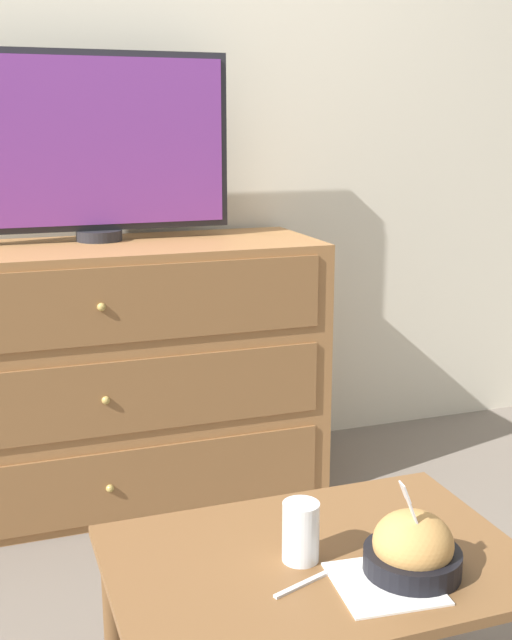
% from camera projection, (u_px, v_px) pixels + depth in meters
% --- Properties ---
extents(ground_plane, '(12.00, 12.00, 0.00)m').
position_uv_depth(ground_plane, '(88.00, 464.00, 2.88)').
color(ground_plane, '#70665B').
extents(wall_back, '(12.00, 0.05, 2.60)m').
position_uv_depth(wall_back, '(67.00, 89.00, 2.59)').
color(wall_back, silver).
rests_on(wall_back, ground_plane).
extents(dresser, '(1.44, 0.50, 0.83)m').
position_uv_depth(dresser, '(93.00, 376.00, 2.53)').
color(dresser, '#9E6B3D').
rests_on(dresser, ground_plane).
extents(tv, '(0.84, 0.14, 0.58)m').
position_uv_depth(tv, '(95.00, 145.00, 2.47)').
color(tv, '#232328').
rests_on(tv, dresser).
extents(coffee_table, '(0.76, 0.52, 0.41)m').
position_uv_depth(coffee_table, '(316.00, 590.00, 1.49)').
color(coffee_table, brown).
rests_on(coffee_table, ground_plane).
extents(takeout_bowl, '(0.17, 0.17, 0.19)m').
position_uv_depth(takeout_bowl, '(413.00, 550.00, 1.42)').
color(takeout_bowl, black).
rests_on(takeout_bowl, coffee_table).
extents(drink_cup, '(0.07, 0.07, 0.11)m').
position_uv_depth(drink_cup, '(301.00, 535.00, 1.46)').
color(drink_cup, beige).
rests_on(drink_cup, coffee_table).
extents(napkin, '(0.19, 0.19, 0.00)m').
position_uv_depth(napkin, '(385.00, 583.00, 1.39)').
color(napkin, white).
rests_on(napkin, coffee_table).
extents(knife, '(0.16, 0.06, 0.01)m').
position_uv_depth(knife, '(310.00, 580.00, 1.40)').
color(knife, silver).
rests_on(knife, coffee_table).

